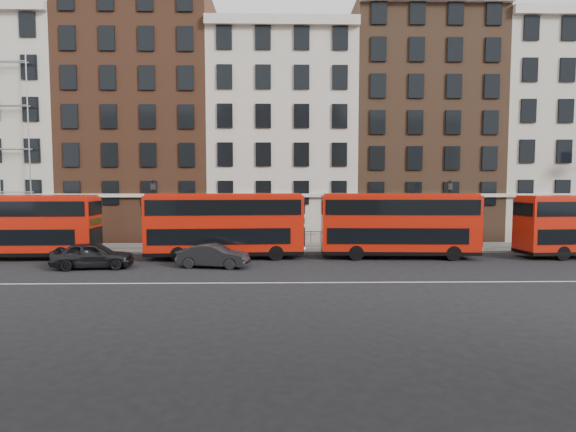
{
  "coord_description": "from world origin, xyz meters",
  "views": [
    {
      "loc": [
        -0.3,
        -25.05,
        5.1
      ],
      "look_at": [
        0.31,
        5.0,
        3.0
      ],
      "focal_mm": 28.0,
      "sensor_mm": 36.0,
      "label": 1
    }
  ],
  "objects_px": {
    "car_front": "(213,256)",
    "bus_c": "(398,223)",
    "car_rear": "(93,255)",
    "bus_b": "(225,224)",
    "bus_a": "(17,225)"
  },
  "relations": [
    {
      "from": "bus_c",
      "to": "car_front",
      "type": "distance_m",
      "value": 12.89
    },
    {
      "from": "car_front",
      "to": "bus_c",
      "type": "bearing_deg",
      "value": -64.76
    },
    {
      "from": "bus_b",
      "to": "car_rear",
      "type": "xyz_separation_m",
      "value": [
        -7.6,
        -3.52,
        -1.61
      ]
    },
    {
      "from": "car_rear",
      "to": "car_front",
      "type": "height_order",
      "value": "car_rear"
    },
    {
      "from": "bus_c",
      "to": "car_front",
      "type": "relative_size",
      "value": 2.47
    },
    {
      "from": "car_rear",
      "to": "bus_b",
      "type": "bearing_deg",
      "value": -70.88
    },
    {
      "from": "bus_a",
      "to": "bus_b",
      "type": "xyz_separation_m",
      "value": [
        14.14,
        -0.0,
        0.06
      ]
    },
    {
      "from": "car_rear",
      "to": "car_front",
      "type": "xyz_separation_m",
      "value": [
        7.27,
        0.19,
        -0.08
      ]
    },
    {
      "from": "car_rear",
      "to": "car_front",
      "type": "relative_size",
      "value": 1.08
    },
    {
      "from": "bus_c",
      "to": "bus_b",
      "type": "bearing_deg",
      "value": -177.17
    },
    {
      "from": "bus_b",
      "to": "bus_c",
      "type": "height_order",
      "value": "same"
    },
    {
      "from": "bus_c",
      "to": "car_rear",
      "type": "xyz_separation_m",
      "value": [
        -19.6,
        -3.53,
        -1.61
      ]
    },
    {
      "from": "bus_c",
      "to": "car_front",
      "type": "bearing_deg",
      "value": -162.02
    },
    {
      "from": "bus_a",
      "to": "bus_b",
      "type": "relative_size",
      "value": 0.97
    },
    {
      "from": "bus_c",
      "to": "car_rear",
      "type": "relative_size",
      "value": 2.28
    }
  ]
}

